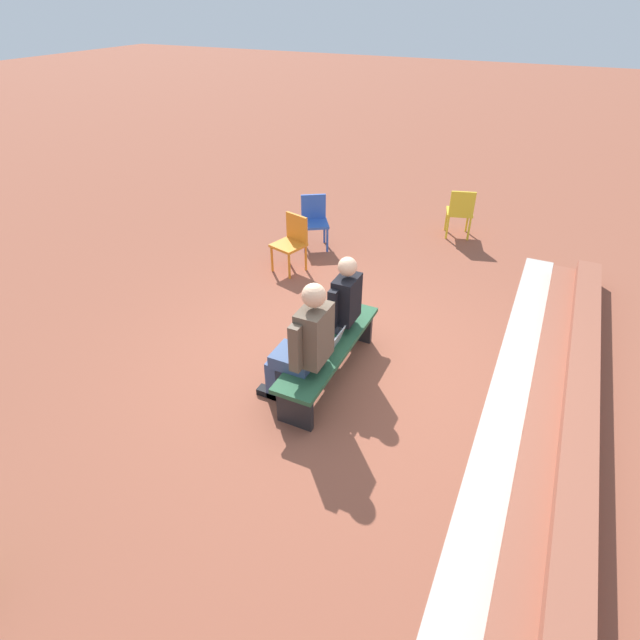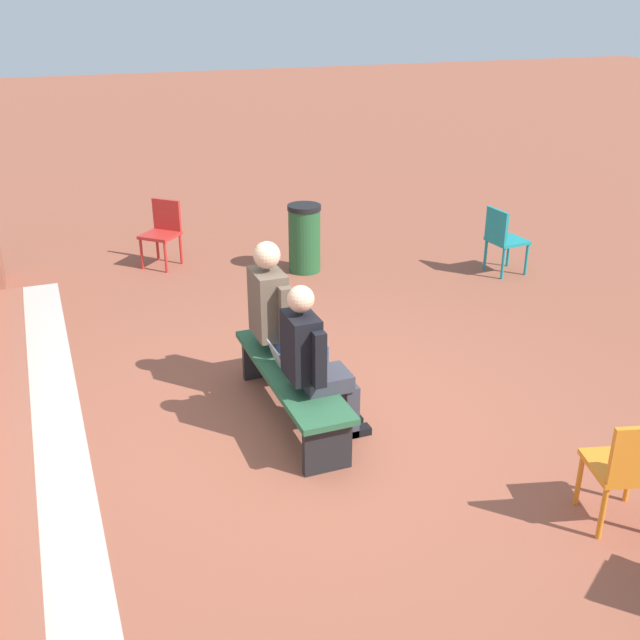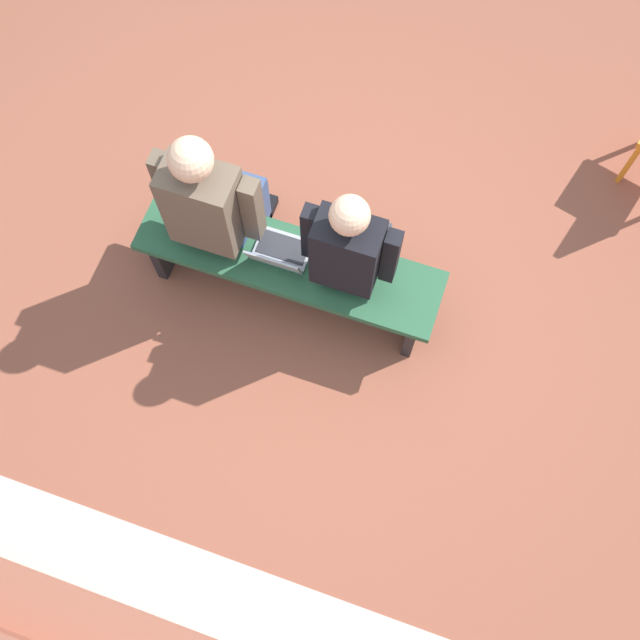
# 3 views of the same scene
# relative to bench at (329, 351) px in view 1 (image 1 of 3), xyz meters

# --- Properties ---
(ground_plane) EXTENTS (60.00, 60.00, 0.00)m
(ground_plane) POSITION_rel_bench_xyz_m (-0.24, 0.03, -0.35)
(ground_plane) COLOR brown
(concrete_strip) EXTENTS (8.05, 0.40, 0.01)m
(concrete_strip) POSITION_rel_bench_xyz_m (0.00, 1.84, -0.35)
(concrete_strip) COLOR #B7B2A8
(concrete_strip) RESTS_ON ground
(brick_steps) EXTENTS (7.25, 0.60, 0.30)m
(brick_steps) POSITION_rel_bench_xyz_m (-0.00, 2.39, -0.23)
(brick_steps) COLOR #93513D
(brick_steps) RESTS_ON ground
(bench) EXTENTS (1.80, 0.44, 0.45)m
(bench) POSITION_rel_bench_xyz_m (0.00, 0.00, 0.00)
(bench) COLOR #285638
(bench) RESTS_ON ground
(person_student) EXTENTS (0.52, 0.66, 1.32)m
(person_student) POSITION_rel_bench_xyz_m (-0.35, -0.07, 0.35)
(person_student) COLOR #383842
(person_student) RESTS_ON ground
(person_adult) EXTENTS (0.59, 0.74, 1.41)m
(person_adult) POSITION_rel_bench_xyz_m (0.45, -0.07, 0.39)
(person_adult) COLOR #384C75
(person_adult) RESTS_ON ground
(laptop) EXTENTS (0.32, 0.29, 0.21)m
(laptop) POSITION_rel_bench_xyz_m (0.05, 0.01, 0.15)
(laptop) COLOR #9EA0A5
(laptop) RESTS_ON bench
(plastic_chair_by_pillar) EXTENTS (0.58, 0.58, 0.84)m
(plastic_chair_by_pillar) POSITION_rel_bench_xyz_m (-2.98, -1.63, 0.13)
(plastic_chair_by_pillar) COLOR #2D56B7
(plastic_chair_by_pillar) RESTS_ON ground
(plastic_chair_far_left) EXTENTS (0.52, 0.52, 0.84)m
(plastic_chair_far_left) POSITION_rel_bench_xyz_m (-4.35, 0.43, 0.13)
(plastic_chair_far_left) COLOR gold
(plastic_chair_far_left) RESTS_ON ground
(plastic_chair_far_right) EXTENTS (0.52, 0.52, 0.84)m
(plastic_chair_far_right) POSITION_rel_bench_xyz_m (-2.09, -1.57, 0.13)
(plastic_chair_far_right) COLOR orange
(plastic_chair_far_right) RESTS_ON ground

